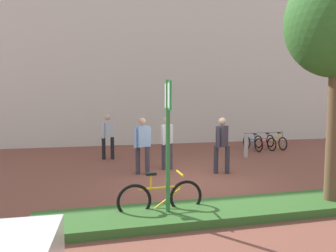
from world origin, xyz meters
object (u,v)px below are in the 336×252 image
Objects in this scene: person_casual_tan at (108,134)px; person_shirt_white at (167,139)px; bollard_steel at (246,146)px; person_shirt_blue at (142,142)px; bike_at_sign at (161,198)px; bike_rack_cluster at (265,142)px; person_suited_navy at (222,142)px; parking_sign_post at (168,130)px.

person_shirt_white is (1.85, -2.14, 0.00)m from person_casual_tan.
bollard_steel is 0.52× the size of person_shirt_blue.
bike_rack_cluster is (6.25, 6.62, -0.00)m from bike_at_sign.
bike_at_sign is 0.98× the size of person_casual_tan.
person_shirt_white is (0.96, 3.75, 0.63)m from bike_at_sign.
person_suited_navy is at bearing 48.85° from bike_at_sign.
bike_at_sign is at bearing -104.40° from person_shirt_white.
bollard_steel reaches higher than bike_at_sign.
parking_sign_post is 1.50× the size of person_shirt_white.
person_suited_navy is (-2.03, -2.29, 0.53)m from bollard_steel.
bike_rack_cluster is 5.38m from person_suited_navy.
person_shirt_white is at bearing -151.49° from bike_rack_cluster.
bike_rack_cluster is 7.20m from person_casual_tan.
person_suited_navy is (2.38, -0.45, 0.00)m from person_shirt_blue.
bike_rack_cluster is at bearing 40.68° from bollard_steel.
parking_sign_post is 1.50× the size of person_suited_navy.
bike_at_sign is 3.81m from person_suited_navy.
person_casual_tan and person_shirt_white have the same top height.
person_shirt_white is (-5.28, -2.87, 0.63)m from bike_rack_cluster.
person_shirt_blue is 1.00× the size of person_suited_navy.
person_shirt_white is at bearing -158.82° from bollard_steel.
person_shirt_blue is 2.79m from person_casual_tan.
parking_sign_post is at bearing -127.95° from person_suited_navy.
bollard_steel is 5.47m from person_casual_tan.
person_shirt_white reaches higher than bollard_steel.
bollard_steel is at bearing 22.65° from person_shirt_blue.
person_casual_tan is (-0.98, 2.61, 0.00)m from person_shirt_blue.
person_shirt_blue is at bearing -69.38° from person_casual_tan.
parking_sign_post reaches higher than bollard_steel.
bike_at_sign is 1.87× the size of bollard_steel.
bike_at_sign is at bearing -133.36° from bike_rack_cluster.
bike_at_sign is 3.34m from person_shirt_blue.
parking_sign_post is at bearing -129.56° from bollard_steel.
bike_at_sign is at bearing -81.44° from person_casual_tan.
person_casual_tan reaches higher than bollard_steel.
bike_rack_cluster is 6.05m from person_shirt_white.
person_shirt_blue reaches higher than bike_at_sign.
person_shirt_white reaches higher than bike_rack_cluster.
person_suited_navy reaches higher than bike_rack_cluster.
person_suited_navy is at bearing -42.27° from person_casual_tan.
parking_sign_post is 4.12m from person_shirt_white.
person_shirt_blue is 0.98m from person_shirt_white.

